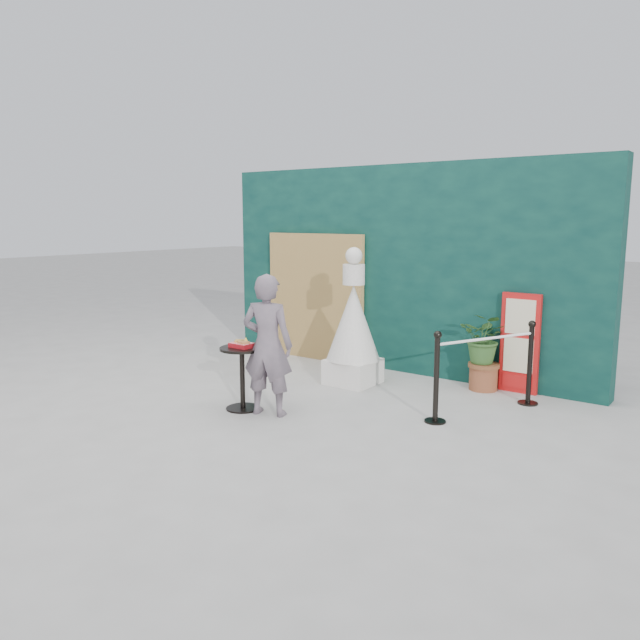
# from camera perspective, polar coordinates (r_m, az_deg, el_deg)

# --- Properties ---
(ground) EXTENTS (60.00, 60.00, 0.00)m
(ground) POSITION_cam_1_polar(r_m,az_deg,el_deg) (7.04, -5.93, -9.36)
(ground) COLOR #ADAAA5
(ground) RESTS_ON ground
(back_wall) EXTENTS (6.00, 0.30, 3.00)m
(back_wall) POSITION_cam_1_polar(r_m,az_deg,el_deg) (9.26, 7.27, 4.64)
(back_wall) COLOR black
(back_wall) RESTS_ON ground
(bamboo_fence) EXTENTS (1.80, 0.08, 2.00)m
(bamboo_fence) POSITION_cam_1_polar(r_m,az_deg,el_deg) (9.90, -0.47, 2.12)
(bamboo_fence) COLOR tan
(bamboo_fence) RESTS_ON ground
(woman) EXTENTS (0.69, 0.56, 1.63)m
(woman) POSITION_cam_1_polar(r_m,az_deg,el_deg) (7.12, -4.82, -2.31)
(woman) COLOR slate
(woman) RESTS_ON ground
(menu_board) EXTENTS (0.50, 0.07, 1.30)m
(menu_board) POSITION_cam_1_polar(r_m,az_deg,el_deg) (8.42, 17.79, -2.05)
(menu_board) COLOR red
(menu_board) RESTS_ON ground
(statue) EXTENTS (0.73, 0.73, 1.86)m
(statue) POSITION_cam_1_polar(r_m,az_deg,el_deg) (8.45, 3.06, -0.82)
(statue) COLOR white
(statue) RESTS_ON ground
(cafe_table) EXTENTS (0.52, 0.52, 0.75)m
(cafe_table) POSITION_cam_1_polar(r_m,az_deg,el_deg) (7.41, -7.13, -4.39)
(cafe_table) COLOR black
(cafe_table) RESTS_ON ground
(food_basket) EXTENTS (0.26, 0.19, 0.11)m
(food_basket) POSITION_cam_1_polar(r_m,az_deg,el_deg) (7.35, -7.15, -2.20)
(food_basket) COLOR #AA121A
(food_basket) RESTS_ON cafe_table
(planter) EXTENTS (0.61, 0.52, 1.03)m
(planter) POSITION_cam_1_polar(r_m,az_deg,el_deg) (8.44, 14.83, -2.26)
(planter) COLOR brown
(planter) RESTS_ON ground
(stanchion_barrier) EXTENTS (0.84, 1.54, 1.03)m
(stanchion_barrier) POSITION_cam_1_polar(r_m,az_deg,el_deg) (7.47, 14.87, -4.56)
(stanchion_barrier) COLOR black
(stanchion_barrier) RESTS_ON ground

